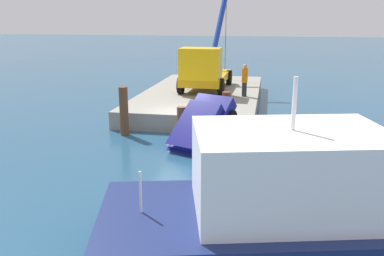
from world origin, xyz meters
The scene contains 9 objects.
ground centered at (0.00, 0.00, 0.00)m, with size 200.00×200.00×0.00m, color navy.
dock centered at (-6.46, 0.00, 0.45)m, with size 13.66×7.07×0.90m, color gray.
crane_truck centered at (-6.43, 0.17, 2.27)m, with size 7.68×2.87×6.35m.
dock_worker centered at (-4.99, 2.74, 1.87)m, with size 0.34×0.34×1.88m.
salvaged_car centered at (2.41, 1.23, 0.58)m, with size 4.06×3.19×3.25m.
moored_yacht centered at (9.25, 6.60, 0.40)m, with size 6.32×12.04×5.96m.
piling_near centered at (1.04, -2.48, 1.15)m, with size 0.41×0.41×2.30m, color brown.
piling_mid centered at (0.93, 0.25, 0.72)m, with size 0.43×0.43×1.45m, color brown.
piling_far centered at (0.86, 2.29, 1.10)m, with size 0.36×0.36×2.19m, color brown.
Camera 1 is at (18.75, 4.09, 5.44)m, focal length 38.22 mm.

